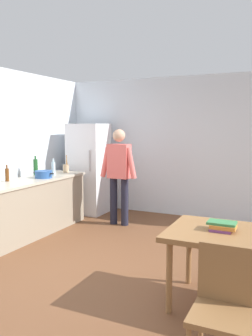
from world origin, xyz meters
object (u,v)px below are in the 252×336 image
object	(u,v)px
bottle_beer_brown	(7,174)
refrigerator	(89,169)
bottle_wine_green	(36,167)
book_stack	(222,226)
person	(119,170)
utensil_jar	(66,168)
bottle_water_clear	(53,169)
dining_table	(243,241)
chair	(224,302)
cooking_pot	(43,174)

from	to	relation	value
bottle_beer_brown	refrigerator	bearing A→B (deg)	81.48
bottle_wine_green	book_stack	bearing A→B (deg)	-22.98
person	bottle_wine_green	world-z (taller)	person
utensil_jar	book_stack	size ratio (longest dim) A/B	1.19
bottle_water_clear	book_stack	bearing A→B (deg)	-26.25
bottle_wine_green	bottle_beer_brown	bearing A→B (deg)	-86.75
dining_table	utensil_jar	xyz separation A→B (m)	(-3.39, 2.03, 0.31)
refrigerator	bottle_water_clear	distance (m)	1.16
refrigerator	chair	xyz separation A→B (m)	(3.30, -3.67, -0.37)
utensil_jar	bottle_beer_brown	bearing A→B (deg)	-98.85
utensil_jar	book_stack	bearing A→B (deg)	-32.29
refrigerator	utensil_jar	distance (m)	0.68
bottle_water_clear	book_stack	world-z (taller)	bottle_water_clear
refrigerator	bottle_wine_green	world-z (taller)	refrigerator
bottle_beer_brown	bottle_water_clear	world-z (taller)	bottle_water_clear
person	bottle_water_clear	world-z (taller)	person
person	utensil_jar	xyz separation A→B (m)	(-1.04, -0.12, 0.00)
utensil_jar	bottle_wine_green	size ratio (longest dim) A/B	0.94
chair	utensil_jar	world-z (taller)	utensil_jar
person	cooking_pot	world-z (taller)	person
dining_table	chair	distance (m)	0.98
bottle_beer_brown	bottle_wine_green	xyz separation A→B (m)	(-0.04, 0.73, 0.04)
dining_table	chair	bearing A→B (deg)	-90.00
dining_table	bottle_water_clear	distance (m)	3.68
person	cooking_pot	xyz separation A→B (m)	(-0.96, -0.87, -0.02)
dining_table	chair	xyz separation A→B (m)	(-0.00, -0.97, -0.14)
person	bottle_water_clear	bearing A→B (deg)	-148.21
dining_table	cooking_pot	size ratio (longest dim) A/B	3.50
cooking_pot	utensil_jar	size ratio (longest dim) A/B	1.25
person	cooking_pot	size ratio (longest dim) A/B	4.25
person	chair	xyz separation A→B (m)	(2.35, -3.11, -0.44)
utensil_jar	bottle_wine_green	xyz separation A→B (m)	(-0.24, -0.56, 0.07)
refrigerator	book_stack	world-z (taller)	refrigerator
bottle_beer_brown	book_stack	xyz separation A→B (m)	(3.40, -0.73, -0.21)
dining_table	bottle_beer_brown	world-z (taller)	bottle_beer_brown
book_stack	bottle_water_clear	bearing A→B (deg)	153.75
bottle_beer_brown	bottle_water_clear	size ratio (longest dim) A/B	0.87
person	dining_table	distance (m)	3.20
chair	bottle_wine_green	xyz separation A→B (m)	(-3.63, 2.44, 0.51)
refrigerator	person	world-z (taller)	refrigerator
chair	bottle_beer_brown	xyz separation A→B (m)	(-3.59, 1.71, 0.47)
dining_table	utensil_jar	bearing A→B (deg)	149.09
bottle_beer_brown	dining_table	bearing A→B (deg)	-11.68
refrigerator	bottle_wine_green	size ratio (longest dim) A/B	5.29
chair	cooking_pot	bearing A→B (deg)	145.72
cooking_pot	bottle_water_clear	xyz separation A→B (m)	(-0.00, 0.28, 0.07)
chair	bottle_beer_brown	world-z (taller)	bottle_beer_brown
dining_table	bottle_water_clear	bearing A→B (deg)	154.96
utensil_jar	book_stack	xyz separation A→B (m)	(3.20, -2.02, -0.18)
bottle_water_clear	book_stack	size ratio (longest dim) A/B	1.11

